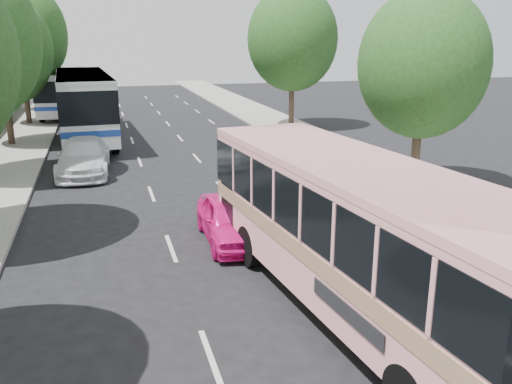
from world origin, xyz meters
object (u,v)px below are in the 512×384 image
object	(u,v)px
pink_bus	(356,222)
tour_coach_front	(84,100)
white_pickup	(84,157)
tour_coach_rear	(63,89)
pink_taxi	(230,220)

from	to	relation	value
pink_bus	tour_coach_front	distance (m)	24.68
pink_bus	white_pickup	distance (m)	16.43
tour_coach_rear	pink_bus	bearing A→B (deg)	-73.65
white_pickup	tour_coach_rear	distance (m)	20.28
tour_coach_front	tour_coach_rear	bearing A→B (deg)	95.80
pink_taxi	tour_coach_front	size ratio (longest dim) A/B	0.30
pink_taxi	tour_coach_front	xyz separation A→B (m)	(-4.43, 18.86, 1.70)
pink_taxi	tour_coach_front	world-z (taller)	tour_coach_front
pink_bus	pink_taxi	xyz separation A→B (m)	(-1.65, 5.06, -1.48)
white_pickup	tour_coach_front	world-z (taller)	tour_coach_front
pink_taxi	tour_coach_rear	distance (m)	30.97
pink_taxi	white_pickup	bearing A→B (deg)	114.74
pink_bus	pink_taxi	bearing A→B (deg)	101.96
tour_coach_front	tour_coach_rear	world-z (taller)	tour_coach_front
white_pickup	tour_coach_front	xyz separation A→B (m)	(0.00, 8.71, 1.61)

